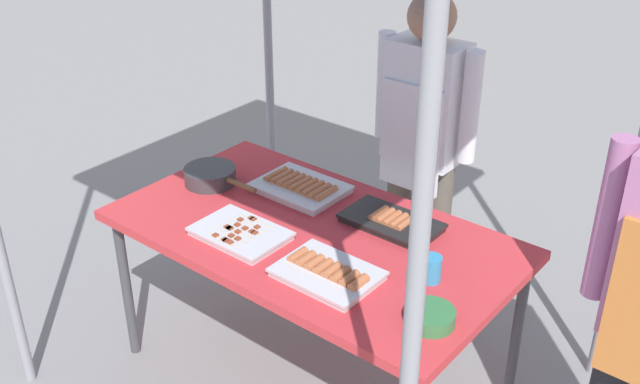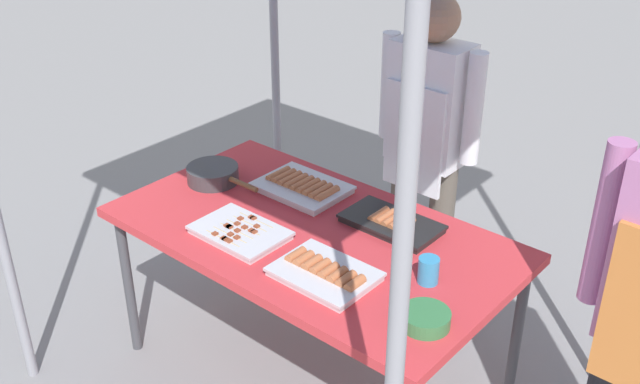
# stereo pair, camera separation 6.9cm
# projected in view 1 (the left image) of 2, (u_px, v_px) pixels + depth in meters

# --- Properties ---
(ground_plane) EXTENTS (18.00, 18.00, 0.00)m
(ground_plane) POSITION_uv_depth(u_px,v_px,m) (313.00, 375.00, 3.30)
(ground_plane) COLOR slate
(stall_table) EXTENTS (1.60, 0.90, 0.75)m
(stall_table) POSITION_uv_depth(u_px,v_px,m) (312.00, 241.00, 2.97)
(stall_table) COLOR #C63338
(stall_table) RESTS_ON ground
(tray_grilled_sausages) EXTENTS (0.39, 0.22, 0.05)m
(tray_grilled_sausages) POSITION_uv_depth(u_px,v_px,m) (391.00, 222.00, 2.96)
(tray_grilled_sausages) COLOR black
(tray_grilled_sausages) RESTS_ON stall_table
(tray_meat_skewers) EXTENTS (0.36, 0.25, 0.04)m
(tray_meat_skewers) POSITION_uv_depth(u_px,v_px,m) (240.00, 233.00, 2.88)
(tray_meat_skewers) COLOR silver
(tray_meat_skewers) RESTS_ON stall_table
(tray_pork_links) EXTENTS (0.36, 0.26, 0.06)m
(tray_pork_links) POSITION_uv_depth(u_px,v_px,m) (327.00, 273.00, 2.64)
(tray_pork_links) COLOR silver
(tray_pork_links) RESTS_ON stall_table
(tray_spring_rolls) EXTENTS (0.38, 0.28, 0.05)m
(tray_spring_rolls) POSITION_uv_depth(u_px,v_px,m) (300.00, 187.00, 3.21)
(tray_spring_rolls) COLOR silver
(tray_spring_rolls) RESTS_ON stall_table
(cooking_wok) EXTENTS (0.39, 0.23, 0.07)m
(cooking_wok) POSITION_uv_depth(u_px,v_px,m) (211.00, 175.00, 3.27)
(cooking_wok) COLOR #38383A
(cooking_wok) RESTS_ON stall_table
(condiment_bowl) EXTENTS (0.17, 0.17, 0.05)m
(condiment_bowl) POSITION_uv_depth(u_px,v_px,m) (430.00, 317.00, 2.41)
(condiment_bowl) COLOR #33723F
(condiment_bowl) RESTS_ON stall_table
(drink_cup_near_edge) EXTENTS (0.07, 0.07, 0.10)m
(drink_cup_near_edge) POSITION_uv_depth(u_px,v_px,m) (431.00, 269.00, 2.61)
(drink_cup_near_edge) COLOR #338CBF
(drink_cup_near_edge) RESTS_ON stall_table
(vendor_woman) EXTENTS (0.52, 0.23, 1.55)m
(vendor_woman) POSITION_uv_depth(u_px,v_px,m) (423.00, 133.00, 3.37)
(vendor_woman) COLOR #595147
(vendor_woman) RESTS_ON ground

